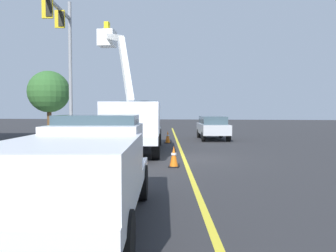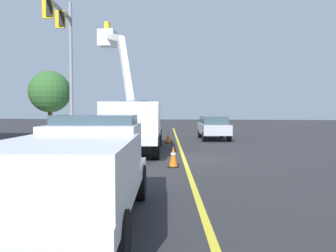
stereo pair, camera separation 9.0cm
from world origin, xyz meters
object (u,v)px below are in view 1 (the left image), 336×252
(service_pickup_truck, at_px, (83,167))
(traffic_cone_mid_front, at_px, (174,157))
(utility_bucket_truck, at_px, (135,120))
(traffic_cone_mid_rear, at_px, (168,137))
(traffic_signal_mast, at_px, (64,47))
(passing_minivan, at_px, (213,126))

(service_pickup_truck, xyz_separation_m, traffic_cone_mid_front, (6.77, -0.92, -0.72))
(utility_bucket_truck, bearing_deg, service_pickup_truck, -171.80)
(utility_bucket_truck, distance_m, traffic_cone_mid_front, 5.49)
(traffic_cone_mid_front, distance_m, traffic_cone_mid_rear, 9.33)
(service_pickup_truck, relative_size, traffic_signal_mast, 0.65)
(passing_minivan, bearing_deg, utility_bucket_truck, 152.41)
(service_pickup_truck, distance_m, traffic_cone_mid_rear, 16.02)
(traffic_signal_mast, bearing_deg, service_pickup_truck, -154.58)
(service_pickup_truck, distance_m, traffic_cone_mid_front, 6.87)
(service_pickup_truck, bearing_deg, utility_bucket_truck, 8.20)
(service_pickup_truck, bearing_deg, traffic_signal_mast, 25.42)
(passing_minivan, height_order, traffic_signal_mast, traffic_signal_mast)
(traffic_cone_mid_front, height_order, traffic_cone_mid_rear, traffic_cone_mid_rear)
(service_pickup_truck, height_order, passing_minivan, service_pickup_truck)
(service_pickup_truck, xyz_separation_m, passing_minivan, (19.15, -2.36, -0.15))
(traffic_cone_mid_front, bearing_deg, traffic_signal_mast, 47.61)
(passing_minivan, bearing_deg, traffic_cone_mid_rear, 137.54)
(traffic_cone_mid_front, xyz_separation_m, traffic_cone_mid_rear, (9.22, 1.45, 0.01))
(traffic_cone_mid_front, relative_size, traffic_cone_mid_rear, 0.99)
(passing_minivan, bearing_deg, traffic_cone_mid_front, 173.37)
(service_pickup_truck, xyz_separation_m, traffic_signal_mast, (13.46, 6.40, 4.77))
(utility_bucket_truck, relative_size, traffic_signal_mast, 0.95)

